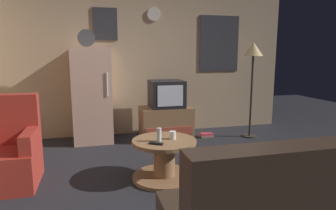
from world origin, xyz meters
The scene contains 12 objects.
ground_plane centered at (0.00, 0.00, 0.00)m, with size 12.00×12.00×0.00m, color #232328.
wall_with_art centered at (0.01, 2.45, 1.32)m, with size 5.20×0.12×2.62m.
fridge centered at (-0.91, 2.08, 0.75)m, with size 0.60×0.62×1.77m.
tv_stand centered at (0.26, 1.92, 0.27)m, with size 0.84×0.53×0.54m.
crt_tv centered at (0.27, 1.92, 0.76)m, with size 0.54×0.51×0.44m.
standing_lamp centered at (1.68, 1.67, 1.36)m, with size 0.32×0.32×1.59m.
coffee_table centered at (-0.16, 0.35, 0.23)m, with size 0.72×0.72×0.46m.
wine_glass centered at (-0.22, 0.31, 0.53)m, with size 0.05×0.05×0.15m, color silver.
mug_ceramic_white centered at (-0.06, 0.35, 0.50)m, with size 0.08×0.08×0.09m, color silver.
remote_control centered at (-0.28, 0.20, 0.47)m, with size 0.15×0.04×0.02m, color black.
armchair centered at (-1.86, 0.64, 0.34)m, with size 0.68×0.68×0.96m.
book_stack centered at (0.94, 1.81, 0.04)m, with size 0.22×0.15×0.07m.
Camera 1 is at (-0.91, -2.75, 1.40)m, focal length 31.60 mm.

